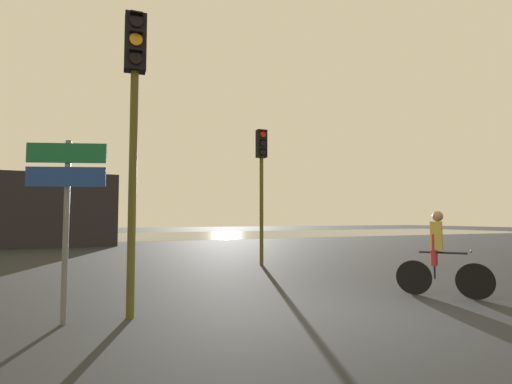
% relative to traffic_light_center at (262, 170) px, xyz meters
% --- Properties ---
extents(ground_plane, '(120.00, 120.00, 0.00)m').
position_rel_traffic_light_center_xyz_m(ground_plane, '(-1.38, -6.57, -3.01)').
color(ground_plane, black).
extents(water_strip, '(80.00, 16.00, 0.01)m').
position_rel_traffic_light_center_xyz_m(water_strip, '(-1.38, 22.62, -3.01)').
color(water_strip, slate).
rests_on(water_strip, ground).
extents(traffic_light_center, '(0.33, 0.34, 4.33)m').
position_rel_traffic_light_center_xyz_m(traffic_light_center, '(0.00, 0.00, 0.00)').
color(traffic_light_center, '#4C4719').
rests_on(traffic_light_center, ground).
extents(traffic_light_near_left, '(0.33, 0.35, 4.65)m').
position_rel_traffic_light_center_xyz_m(traffic_light_near_left, '(-4.56, -5.32, 0.21)').
color(traffic_light_near_left, '#4C4719').
rests_on(traffic_light_near_left, ground).
extents(direction_sign_post, '(1.05, 0.39, 2.60)m').
position_rel_traffic_light_center_xyz_m(direction_sign_post, '(-5.47, -5.34, -1.22)').
color(direction_sign_post, slate).
rests_on(direction_sign_post, ground).
extents(cyclist, '(1.09, 1.37, 1.62)m').
position_rel_traffic_light_center_xyz_m(cyclist, '(1.01, -5.97, -2.19)').
color(cyclist, black).
rests_on(cyclist, ground).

